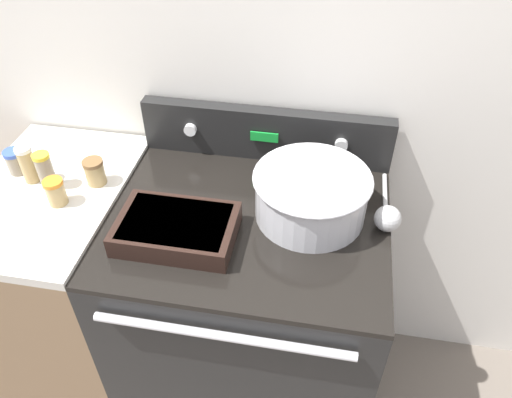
# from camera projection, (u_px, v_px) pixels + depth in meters

# --- Properties ---
(kitchen_wall) EXTENTS (8.00, 0.05, 2.50)m
(kitchen_wall) POSITION_uv_depth(u_px,v_px,m) (270.00, 58.00, 1.51)
(kitchen_wall) COLOR silver
(kitchen_wall) RESTS_ON ground_plane
(stove_range) EXTENTS (0.81, 0.70, 0.93)m
(stove_range) POSITION_uv_depth(u_px,v_px,m) (250.00, 314.00, 1.75)
(stove_range) COLOR black
(stove_range) RESTS_ON ground_plane
(control_panel) EXTENTS (0.81, 0.07, 0.18)m
(control_panel) POSITION_uv_depth(u_px,v_px,m) (266.00, 134.00, 1.62)
(control_panel) COLOR black
(control_panel) RESTS_ON stove_range
(side_counter) EXTENTS (0.46, 0.67, 0.94)m
(side_counter) POSITION_uv_depth(u_px,v_px,m) (80.00, 288.00, 1.83)
(side_counter) COLOR #896B4C
(side_counter) RESTS_ON ground_plane
(mixing_bowl) EXTENTS (0.33, 0.33, 0.14)m
(mixing_bowl) POSITION_uv_depth(u_px,v_px,m) (311.00, 193.00, 1.40)
(mixing_bowl) COLOR silver
(mixing_bowl) RESTS_ON stove_range
(casserole_dish) EXTENTS (0.32, 0.22, 0.06)m
(casserole_dish) POSITION_uv_depth(u_px,v_px,m) (176.00, 228.00, 1.36)
(casserole_dish) COLOR black
(casserole_dish) RESTS_ON stove_range
(ladle) EXTENTS (0.07, 0.28, 0.07)m
(ladle) POSITION_uv_depth(u_px,v_px,m) (387.00, 216.00, 1.40)
(ladle) COLOR #B7B7B7
(ladle) RESTS_ON stove_range
(spice_jar_brown_cap) EXTENTS (0.06, 0.06, 0.08)m
(spice_jar_brown_cap) POSITION_uv_depth(u_px,v_px,m) (95.00, 172.00, 1.52)
(spice_jar_brown_cap) COLOR tan
(spice_jar_brown_cap) RESTS_ON side_counter
(spice_jar_orange_cap) EXTENTS (0.06, 0.06, 0.08)m
(spice_jar_orange_cap) POSITION_uv_depth(u_px,v_px,m) (56.00, 192.00, 1.45)
(spice_jar_orange_cap) COLOR tan
(spice_jar_orange_cap) RESTS_ON side_counter
(spice_jar_yellow_cap) EXTENTS (0.05, 0.05, 0.12)m
(spice_jar_yellow_cap) POSITION_uv_depth(u_px,v_px,m) (45.00, 170.00, 1.50)
(spice_jar_yellow_cap) COLOR gray
(spice_jar_yellow_cap) RESTS_ON side_counter
(spice_jar_white_cap) EXTENTS (0.05, 0.05, 0.12)m
(spice_jar_white_cap) POSITION_uv_depth(u_px,v_px,m) (28.00, 164.00, 1.52)
(spice_jar_white_cap) COLOR tan
(spice_jar_white_cap) RESTS_ON side_counter
(spice_jar_blue_cap) EXTENTS (0.06, 0.06, 0.08)m
(spice_jar_blue_cap) POSITION_uv_depth(u_px,v_px,m) (16.00, 161.00, 1.57)
(spice_jar_blue_cap) COLOR gray
(spice_jar_blue_cap) RESTS_ON side_counter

